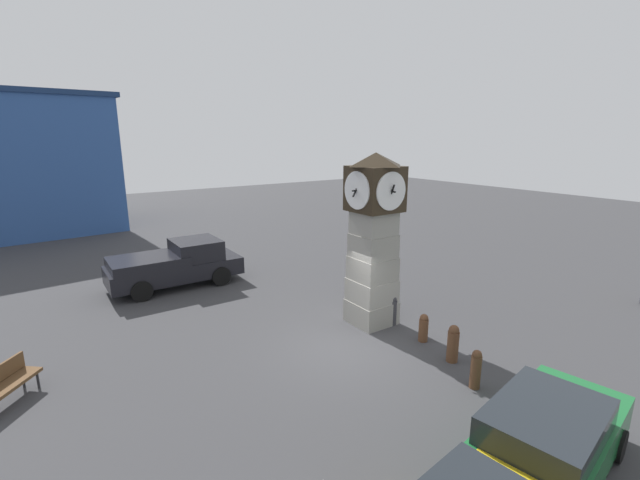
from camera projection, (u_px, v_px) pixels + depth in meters
name	position (u px, v px, depth m)	size (l,w,h in m)	color
ground_plane	(345.00, 347.00, 12.68)	(81.19, 81.19, 0.00)	#38383A
clock_tower	(373.00, 237.00, 13.71)	(1.79, 1.88, 5.61)	gray
bollard_near_tower	(392.00, 310.00, 14.09)	(0.31, 0.31, 1.04)	#333338
bollard_mid_row	(424.00, 327.00, 12.97)	(0.28, 0.28, 0.87)	brown
bollard_far_row	(453.00, 343.00, 11.77)	(0.31, 0.31, 1.07)	brown
bollard_end_row	(476.00, 369.00, 10.52)	(0.26, 0.26, 1.02)	brown
car_by_building	(548.00, 438.00, 7.74)	(4.52, 2.51, 1.51)	#19602D
pickup_truck	(176.00, 264.00, 17.68)	(5.25, 2.26, 1.85)	black
bench	(4.00, 383.00, 9.91)	(1.44, 1.56, 0.90)	brown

